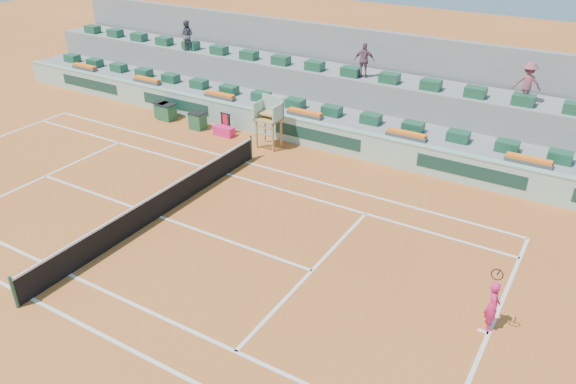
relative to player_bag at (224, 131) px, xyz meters
name	(u,v)px	position (x,y,z in m)	size (l,w,h in m)	color
ground	(160,217)	(2.64, -7.44, -0.23)	(90.00, 90.00, 0.00)	#AB5621
seating_tier_lower	(304,114)	(2.64, 3.26, 0.37)	(36.00, 4.00, 1.20)	gray
seating_tier_upper	(320,92)	(2.64, 4.86, 1.07)	(36.00, 2.40, 2.60)	gray
stadium_back_wall	(334,67)	(2.64, 6.46, 1.97)	(36.00, 0.40, 4.40)	gray
player_bag	(224,131)	(0.00, 0.00, 0.00)	(1.03, 0.46, 0.46)	#E21D68
spectator_left	(187,35)	(-5.37, 3.99, 3.21)	(0.81, 0.63, 1.67)	#494A55
spectator_mid	(364,60)	(5.26, 4.39, 3.20)	(0.97, 0.41, 1.66)	#78505D
spectator_right	(527,83)	(12.62, 4.56, 3.25)	(1.14, 0.65, 1.76)	#904855
court_lines	(160,217)	(2.64, -7.44, -0.22)	(23.89, 11.09, 0.01)	silver
tennis_net	(158,204)	(2.64, -7.44, 0.30)	(0.10, 11.97, 1.10)	black
advertising_hoarding	(282,127)	(2.67, 1.06, 0.40)	(36.00, 0.34, 1.26)	#95BBA6
umpire_chair	(270,115)	(2.64, 0.06, 1.31)	(1.10, 0.90, 2.40)	#A0773C
seat_row_lower	(295,103)	(2.64, 2.36, 1.19)	(32.90, 0.60, 0.44)	#194B30
seat_row_upper	(315,66)	(2.64, 4.26, 2.59)	(32.90, 0.60, 0.44)	#194B30
flower_planters	(261,104)	(1.14, 1.56, 1.10)	(26.80, 0.36, 0.28)	#4A4A4A
drink_cooler_a	(198,121)	(-1.65, 0.04, 0.19)	(0.76, 0.66, 0.84)	#1B5232
drink_cooler_b	(167,112)	(-3.84, 0.21, 0.19)	(0.84, 0.73, 0.84)	#1B5232
drink_cooler_c	(162,110)	(-4.22, 0.26, 0.19)	(0.67, 0.58, 0.84)	#1B5232
towel_rack	(226,121)	(-0.10, 0.31, 0.37)	(0.58, 0.10, 1.03)	black
tennis_player	(493,305)	(14.45, -7.20, 0.54)	(0.52, 0.88, 2.28)	#E21D68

